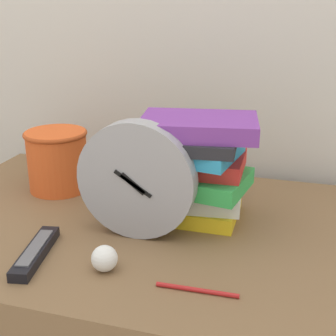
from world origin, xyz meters
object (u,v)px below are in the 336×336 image
at_px(book_stack, 196,166).
at_px(pen, 197,290).
at_px(tv_remote, 36,252).
at_px(basket, 57,158).
at_px(desk_clock, 136,180).
at_px(crumpled_paper_ball, 104,258).

bearing_deg(book_stack, pen, -76.15).
distance_m(tv_remote, pen, 0.33).
height_order(basket, tv_remote, basket).
bearing_deg(desk_clock, basket, 147.16).
height_order(basket, crumpled_paper_ball, basket).
distance_m(desk_clock, book_stack, 0.15).
relative_size(book_stack, pen, 1.83).
relative_size(desk_clock, book_stack, 0.94).
bearing_deg(tv_remote, crumpled_paper_ball, -1.87).
bearing_deg(basket, desk_clock, -32.84).
bearing_deg(pen, crumpled_paper_ball, 173.88).
relative_size(tv_remote, crumpled_paper_ball, 3.82).
bearing_deg(tv_remote, pen, -4.21).
bearing_deg(book_stack, desk_clock, -132.23).
xyz_separation_m(desk_clock, tv_remote, (-0.16, -0.14, -0.11)).
relative_size(basket, pen, 1.12).
bearing_deg(desk_clock, tv_remote, -138.15).
height_order(desk_clock, book_stack, desk_clock).
bearing_deg(desk_clock, crumpled_paper_ball, -94.30).
relative_size(tv_remote, pen, 1.30).
distance_m(desk_clock, pen, 0.26).
height_order(crumpled_paper_ball, pen, crumpled_paper_ball).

